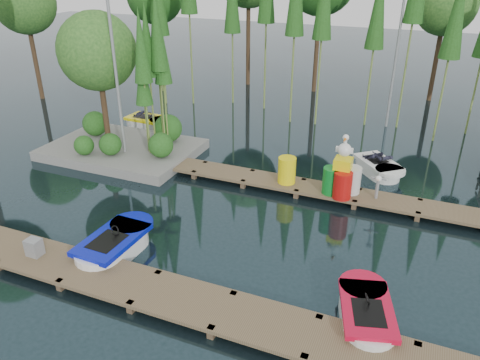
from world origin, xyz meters
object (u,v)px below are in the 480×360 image
at_px(island, 113,78).
at_px(utility_cabinet, 34,247).
at_px(boat_yellow_far, 148,122).
at_px(drum_cluster, 342,177).
at_px(yellow_barrel, 287,170).
at_px(boat_blue, 115,246).
at_px(boat_red, 366,315).

bearing_deg(island, utility_cabinet, -70.44).
distance_m(island, boat_yellow_far, 4.22).
bearing_deg(boat_yellow_far, drum_cluster, 2.66).
distance_m(boat_yellow_far, yellow_barrel, 9.15).
distance_m(yellow_barrel, drum_cluster, 2.02).
relative_size(boat_blue, boat_red, 1.03).
bearing_deg(boat_blue, utility_cabinet, -142.71).
height_order(yellow_barrel, drum_cluster, drum_cluster).
xyz_separation_m(yellow_barrel, drum_cluster, (2.01, -0.16, 0.15)).
relative_size(boat_blue, utility_cabinet, 5.81).
height_order(island, utility_cabinet, island).
relative_size(island, boat_yellow_far, 2.55).
relative_size(utility_cabinet, drum_cluster, 0.23).
distance_m(utility_cabinet, drum_cluster, 9.82).
distance_m(boat_yellow_far, utility_cabinet, 11.29).
xyz_separation_m(boat_blue, utility_cabinet, (-1.72, -1.23, 0.27)).
relative_size(boat_red, utility_cabinet, 5.65).
xyz_separation_m(island, boat_red, (11.57, -6.64, -2.94)).
bearing_deg(boat_red, yellow_barrel, 106.85).
height_order(boat_red, yellow_barrel, yellow_barrel).
height_order(boat_blue, boat_yellow_far, boat_yellow_far).
relative_size(island, boat_blue, 2.37).
xyz_separation_m(island, boat_blue, (4.49, -6.56, -2.91)).
height_order(utility_cabinet, drum_cluster, drum_cluster).
xyz_separation_m(utility_cabinet, drum_cluster, (7.03, 6.84, 0.39)).
bearing_deg(boat_blue, boat_red, 1.00).
height_order(boat_red, utility_cabinet, utility_cabinet).
relative_size(boat_red, boat_yellow_far, 1.05).
xyz_separation_m(boat_yellow_far, utility_cabinet, (3.29, -10.80, 0.27)).
xyz_separation_m(island, boat_yellow_far, (-0.52, 3.01, -2.91)).
bearing_deg(utility_cabinet, island, 109.56).
height_order(island, boat_red, island).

